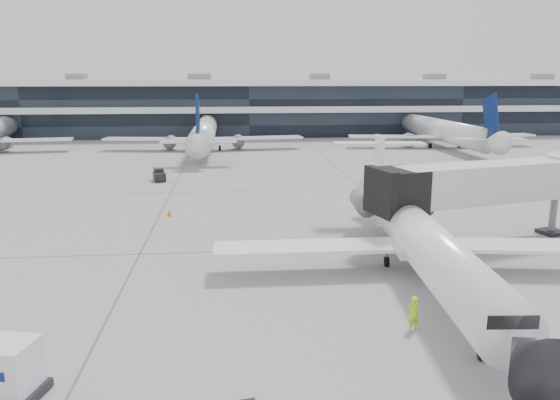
{
  "coord_description": "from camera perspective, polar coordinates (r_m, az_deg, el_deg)",
  "views": [
    {
      "loc": [
        -3.92,
        -35.18,
        11.36
      ],
      "look_at": [
        -0.29,
        3.97,
        2.6
      ],
      "focal_mm": 35.0,
      "sensor_mm": 36.0,
      "label": 1
    }
  ],
  "objects": [
    {
      "name": "bg_jet_right",
      "position": [
        97.73,
        16.38,
        5.38
      ],
      "size": [
        32.0,
        40.0,
        9.6
      ],
      "primitive_type": null,
      "color": "white",
      "rests_on": "ground"
    },
    {
      "name": "jet_bridge",
      "position": [
        41.33,
        22.22,
        1.75
      ],
      "size": [
        18.08,
        7.71,
        5.86
      ],
      "rotation": [
        0.0,
        0.0,
        0.26
      ],
      "color": "#B2B6B7",
      "rests_on": "ground"
    },
    {
      "name": "ramp_worker",
      "position": [
        26.32,
        13.74,
        -11.4
      ],
      "size": [
        0.7,
        0.56,
        1.67
      ],
      "primitive_type": "imported",
      "rotation": [
        0.0,
        0.0,
        3.43
      ],
      "color": "#C5FE1A",
      "rests_on": "ground"
    },
    {
      "name": "bg_jet_center",
      "position": [
        90.98,
        -7.86,
        5.27
      ],
      "size": [
        32.0,
        40.0,
        9.6
      ],
      "primitive_type": null,
      "color": "white",
      "rests_on": "ground"
    },
    {
      "name": "ground",
      "position": [
        37.18,
        1.01,
        -5.23
      ],
      "size": [
        220.0,
        220.0,
        0.0
      ],
      "primitive_type": "plane",
      "color": "gray",
      "rests_on": "ground"
    },
    {
      "name": "far_tug",
      "position": [
        63.43,
        -12.5,
        2.5
      ],
      "size": [
        1.73,
        2.37,
        1.36
      ],
      "rotation": [
        0.0,
        0.0,
        0.24
      ],
      "color": "black",
      "rests_on": "ground"
    },
    {
      "name": "terminal",
      "position": [
        117.42,
        -3.43,
        9.44
      ],
      "size": [
        170.0,
        22.0,
        10.0
      ],
      "primitive_type": "cube",
      "color": "black",
      "rests_on": "ground"
    },
    {
      "name": "traffic_cone",
      "position": [
        47.03,
        -11.49,
        -1.3
      ],
      "size": [
        0.44,
        0.44,
        0.63
      ],
      "rotation": [
        0.0,
        0.0,
        -0.03
      ],
      "color": "orange",
      "rests_on": "ground"
    },
    {
      "name": "regional_jet",
      "position": [
        33.22,
        14.18,
        -3.52
      ],
      "size": [
        24.14,
        30.16,
        6.96
      ],
      "rotation": [
        0.0,
        0.0,
        -0.08
      ],
      "color": "white",
      "rests_on": "ground"
    },
    {
      "name": "cargo_uld",
      "position": [
        22.89,
        -26.96,
        -15.6
      ],
      "size": [
        3.01,
        2.51,
        2.15
      ],
      "rotation": [
        0.0,
        0.0,
        -0.24
      ],
      "color": "black",
      "rests_on": "ground"
    }
  ]
}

